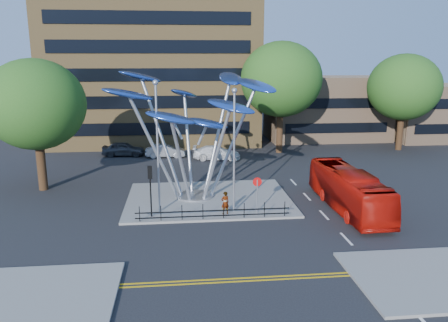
{
  "coord_description": "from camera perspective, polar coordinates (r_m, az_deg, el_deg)",
  "views": [
    {
      "loc": [
        -3.06,
        -24.86,
        10.28
      ],
      "look_at": [
        -0.07,
        4.0,
        3.43
      ],
      "focal_mm": 35.0,
      "sensor_mm": 36.0,
      "label": 1
    }
  ],
  "objects": [
    {
      "name": "ground",
      "position": [
        27.08,
        1.02,
        -9.03
      ],
      "size": [
        120.0,
        120.0,
        0.0
      ],
      "primitive_type": "plane",
      "color": "black",
      "rests_on": "ground"
    },
    {
      "name": "parked_car_right",
      "position": [
        45.26,
        -0.96,
        1.08
      ],
      "size": [
        5.05,
        2.46,
        1.42
      ],
      "primitive_type": "imported",
      "rotation": [
        0.0,
        0.0,
        1.47
      ],
      "color": "silver",
      "rests_on": "ground"
    },
    {
      "name": "pedestrian",
      "position": [
        29.07,
        0.14,
        -5.48
      ],
      "size": [
        0.66,
        0.53,
        1.56
      ],
      "primitive_type": "imported",
      "rotation": [
        0.0,
        0.0,
        3.46
      ],
      "color": "gray",
      "rests_on": "traffic_island"
    },
    {
      "name": "brick_tower",
      "position": [
        57.13,
        -9.31,
        17.87
      ],
      "size": [
        25.0,
        15.0,
        30.0
      ],
      "primitive_type": "cube",
      "color": "olive",
      "rests_on": "ground"
    },
    {
      "name": "tree_right",
      "position": [
        48.2,
        7.47,
        10.51
      ],
      "size": [
        8.8,
        8.8,
        12.11
      ],
      "color": "black",
      "rests_on": "ground"
    },
    {
      "name": "street_lamp_right",
      "position": [
        28.56,
        1.34,
        2.83
      ],
      "size": [
        0.36,
        0.36,
        8.3
      ],
      "color": "#9EA0A5",
      "rests_on": "traffic_island"
    },
    {
      "name": "parked_car_left",
      "position": [
        48.11,
        -12.99,
        1.54
      ],
      "size": [
        4.6,
        2.14,
        1.53
      ],
      "primitive_type": "imported",
      "rotation": [
        0.0,
        0.0,
        1.49
      ],
      "color": "#393A3F",
      "rests_on": "ground"
    },
    {
      "name": "leaf_sculpture",
      "position": [
        31.74,
        -4.13,
        7.09
      ],
      "size": [
        12.72,
        9.54,
        9.51
      ],
      "color": "#9EA0A5",
      "rests_on": "traffic_island"
    },
    {
      "name": "low_building_far",
      "position": [
        62.72,
        26.07,
        5.74
      ],
      "size": [
        12.0,
        8.0,
        7.0
      ],
      "primitive_type": "cube",
      "color": "tan",
      "rests_on": "ground"
    },
    {
      "name": "pedestrian_railing_front",
      "position": [
        28.36,
        -1.41,
        -6.77
      ],
      "size": [
        10.0,
        0.06,
        1.0
      ],
      "color": "black",
      "rests_on": "traffic_island"
    },
    {
      "name": "street_lamp_left",
      "position": [
        28.82,
        -8.71,
        3.3
      ],
      "size": [
        0.36,
        0.36,
        8.8
      ],
      "color": "#9EA0A5",
      "rests_on": "traffic_island"
    },
    {
      "name": "tree_left",
      "position": [
        36.7,
        -23.41,
        6.76
      ],
      "size": [
        7.6,
        7.6,
        10.32
      ],
      "color": "black",
      "rests_on": "ground"
    },
    {
      "name": "no_entry_sign_island",
      "position": [
        29.1,
        4.36,
        -3.66
      ],
      "size": [
        0.6,
        0.1,
        2.45
      ],
      "color": "#9EA0A5",
      "rests_on": "traffic_island"
    },
    {
      "name": "double_yellow_near",
      "position": [
        21.7,
        3.0,
        -15.0
      ],
      "size": [
        40.0,
        0.12,
        0.01
      ],
      "primitive_type": "cube",
      "color": "gold",
      "rests_on": "ground"
    },
    {
      "name": "tree_far",
      "position": [
        53.24,
        22.45,
        8.88
      ],
      "size": [
        8.0,
        8.0,
        10.81
      ],
      "color": "black",
      "rests_on": "ground"
    },
    {
      "name": "double_yellow_far",
      "position": [
        21.44,
        3.13,
        -15.38
      ],
      "size": [
        40.0,
        0.12,
        0.01
      ],
      "primitive_type": "cube",
      "color": "gold",
      "rests_on": "ground"
    },
    {
      "name": "low_building_near",
      "position": [
        58.42,
        13.25,
        6.77
      ],
      "size": [
        15.0,
        8.0,
        8.0
      ],
      "primitive_type": "cube",
      "color": "tan",
      "rests_on": "ground"
    },
    {
      "name": "parked_car_mid",
      "position": [
        46.7,
        -7.65,
        1.31
      ],
      "size": [
        4.16,
        1.52,
        1.36
      ],
      "primitive_type": "imported",
      "rotation": [
        0.0,
        0.0,
        1.55
      ],
      "color": "#AEB1B7",
      "rests_on": "ground"
    },
    {
      "name": "traffic_island",
      "position": [
        32.57,
        -2.01,
        -4.98
      ],
      "size": [
        12.0,
        9.0,
        0.15
      ],
      "primitive_type": "cube",
      "color": "slate",
      "rests_on": "ground"
    },
    {
      "name": "red_bus",
      "position": [
        31.43,
        15.94,
        -3.63
      ],
      "size": [
        2.51,
        10.16,
        2.82
      ],
      "primitive_type": "imported",
      "rotation": [
        0.0,
        0.0,
        0.01
      ],
      "color": "#B61108",
      "rests_on": "ground"
    },
    {
      "name": "traffic_light_island",
      "position": [
        28.48,
        -9.62,
        -2.52
      ],
      "size": [
        0.28,
        0.18,
        3.42
      ],
      "color": "black",
      "rests_on": "traffic_island"
    }
  ]
}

